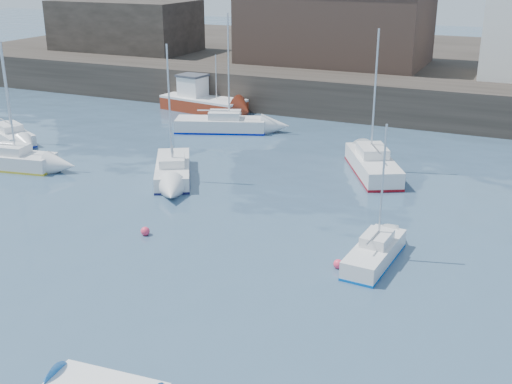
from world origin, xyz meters
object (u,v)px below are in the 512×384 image
at_px(sailboat_f, 373,164).
at_px(sailboat_a, 9,160).
at_px(fishing_boat, 201,100).
at_px(buoy_mid, 338,268).
at_px(sailboat_h, 221,124).
at_px(sailboat_b, 173,169).
at_px(buoy_far, 161,185).
at_px(sailboat_e, 9,135).
at_px(buoy_near, 145,235).
at_px(sailboat_c, 375,252).

bearing_deg(sailboat_f, sailboat_a, -158.72).
bearing_deg(fishing_boat, buoy_mid, -50.43).
relative_size(sailboat_a, sailboat_h, 0.90).
bearing_deg(sailboat_b, fishing_boat, 113.12).
height_order(fishing_boat, sailboat_h, sailboat_h).
height_order(sailboat_f, buoy_far, sailboat_f).
bearing_deg(sailboat_e, sailboat_b, -8.24).
xyz_separation_m(sailboat_e, buoy_mid, (26.35, -9.18, -0.46)).
distance_m(sailboat_e, buoy_near, 19.81).
height_order(sailboat_b, sailboat_h, sailboat_h).
height_order(fishing_boat, sailboat_e, sailboat_e).
xyz_separation_m(fishing_boat, buoy_far, (6.75, -17.01, -0.91)).
distance_m(sailboat_a, buoy_mid, 22.45).
bearing_deg(buoy_far, sailboat_e, 166.16).
xyz_separation_m(sailboat_a, sailboat_e, (-4.38, 4.58, -0.07)).
xyz_separation_m(sailboat_e, buoy_near, (17.32, -9.60, -0.46)).
xyz_separation_m(sailboat_e, buoy_far, (14.38, -3.54, -0.46)).
distance_m(fishing_boat, buoy_mid, 29.40).
relative_size(sailboat_b, sailboat_f, 0.93).
xyz_separation_m(sailboat_h, buoy_near, (5.20, -17.85, -0.54)).
bearing_deg(buoy_far, buoy_near, -64.13).
xyz_separation_m(sailboat_a, sailboat_b, (9.88, 2.52, -0.03)).
bearing_deg(fishing_boat, buoy_near, -67.22).
bearing_deg(buoy_far, buoy_mid, -25.22).
bearing_deg(buoy_near, buoy_far, 115.87).
height_order(sailboat_a, sailboat_h, sailboat_h).
xyz_separation_m(sailboat_b, buoy_mid, (12.09, -7.11, -0.50)).
height_order(sailboat_a, sailboat_f, sailboat_f).
bearing_deg(sailboat_a, sailboat_f, 21.28).
height_order(buoy_near, buoy_far, buoy_far).
bearing_deg(sailboat_b, sailboat_a, -165.70).
bearing_deg(buoy_near, sailboat_c, 8.58).
relative_size(fishing_boat, buoy_far, 17.40).
bearing_deg(buoy_mid, sailboat_f, 98.12).
relative_size(sailboat_a, buoy_far, 17.59).
bearing_deg(buoy_mid, sailboat_a, 168.18).
relative_size(sailboat_b, sailboat_c, 1.31).
xyz_separation_m(sailboat_h, buoy_far, (2.26, -11.78, -0.54)).
bearing_deg(fishing_boat, sailboat_h, -49.36).
xyz_separation_m(fishing_boat, buoy_mid, (18.72, -22.65, -0.91)).
bearing_deg(buoy_far, sailboat_c, -18.91).
bearing_deg(buoy_far, sailboat_h, 100.87).
relative_size(sailboat_c, sailboat_e, 0.83).
xyz_separation_m(sailboat_f, buoy_near, (-7.25, -12.88, -0.58)).
height_order(sailboat_h, buoy_far, sailboat_h).
height_order(sailboat_c, sailboat_f, sailboat_f).
relative_size(sailboat_c, sailboat_f, 0.71).
relative_size(buoy_mid, buoy_far, 0.93).
bearing_deg(sailboat_e, fishing_boat, 60.48).
relative_size(buoy_near, buoy_mid, 1.05).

